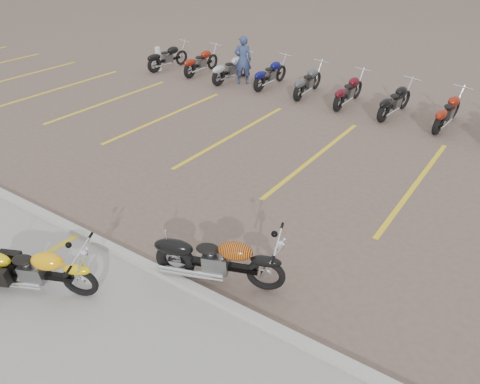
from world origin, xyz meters
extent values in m
plane|color=#6D574E|center=(0.00, 0.00, 0.00)|extent=(100.00, 100.00, 0.00)
cube|color=#9E9B93|center=(0.00, -4.50, 0.01)|extent=(60.00, 5.00, 0.01)
cube|color=#ADAAA3|center=(0.00, -2.00, 0.06)|extent=(60.00, 0.18, 0.12)
torus|color=black|center=(-0.78, -3.13, 0.31)|extent=(0.62, 0.36, 0.63)
torus|color=black|center=(-2.15, -3.76, 0.31)|extent=(0.68, 0.43, 0.67)
cube|color=black|center=(-1.47, -3.45, 0.37)|extent=(1.20, 0.63, 0.10)
cube|color=slate|center=(-1.51, -3.47, 0.43)|extent=(0.49, 0.43, 0.33)
ellipsoid|color=#FFAE0D|center=(-1.22, -3.33, 0.72)|extent=(0.64, 0.52, 0.29)
ellipsoid|color=black|center=(-1.63, -3.52, 0.68)|extent=(0.45, 0.39, 0.12)
torus|color=black|center=(1.68, -1.26, 0.33)|extent=(0.67, 0.35, 0.68)
torus|color=black|center=(0.16, -1.83, 0.33)|extent=(0.74, 0.42, 0.72)
cube|color=black|center=(0.92, -1.54, 0.40)|extent=(1.31, 0.59, 0.10)
cube|color=slate|center=(0.87, -1.56, 0.46)|extent=(0.52, 0.45, 0.35)
ellipsoid|color=black|center=(1.19, -1.44, 0.77)|extent=(0.68, 0.52, 0.31)
ellipsoid|color=black|center=(0.74, -1.61, 0.73)|extent=(0.48, 0.40, 0.13)
imported|color=navy|center=(-5.38, 8.41, 0.92)|extent=(0.80, 0.76, 1.84)
cube|color=silver|center=(-9.35, 7.89, 0.50)|extent=(0.16, 0.16, 1.00)
camera|label=1|loc=(4.80, -6.58, 5.50)|focal=35.00mm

